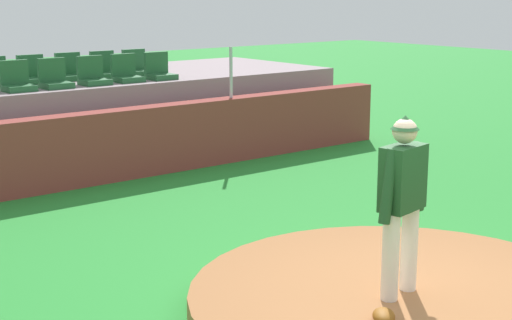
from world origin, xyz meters
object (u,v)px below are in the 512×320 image
stadium_chair_3 (55,79)px  stadium_chair_12 (105,69)px  stadium_chair_2 (17,81)px  stadium_chair_4 (93,76)px  stadium_chair_5 (126,73)px  stadium_chair_6 (159,71)px  stadium_chair_11 (70,71)px  fielding_glove (384,316)px  stadium_chair_13 (136,67)px  pitcher (402,193)px  stadium_chair_10 (33,74)px

stadium_chair_3 → stadium_chair_12: 1.68m
stadium_chair_2 → stadium_chair_4: 1.39m
stadium_chair_3 → stadium_chair_12: (1.42, 0.89, 0.00)m
stadium_chair_5 → stadium_chair_6: 0.69m
stadium_chair_3 → stadium_chair_11: same height
stadium_chair_4 → fielding_glove: bearing=80.2°
stadium_chair_6 → stadium_chair_11: 1.64m
stadium_chair_2 → stadium_chair_4: same height
stadium_chair_2 → stadium_chair_4: (1.39, 0.01, 0.00)m
stadium_chair_2 → stadium_chair_12: size_ratio=1.00×
fielding_glove → stadium_chair_3: size_ratio=0.60×
stadium_chair_4 → stadium_chair_13: (1.38, 0.87, 0.00)m
pitcher → stadium_chair_10: 8.75m
stadium_chair_3 → stadium_chair_6: (2.09, 0.01, 0.00)m
fielding_glove → stadium_chair_4: 8.44m
pitcher → stadium_chair_3: bearing=78.8°
stadium_chair_3 → stadium_chair_5: size_ratio=1.00×
stadium_chair_2 → pitcher: bearing=94.0°
pitcher → stadium_chair_12: (1.53, 8.74, 0.37)m
stadium_chair_2 → stadium_chair_5: bearing=-179.2°
stadium_chair_3 → stadium_chair_10: size_ratio=1.00×
stadium_chair_2 → stadium_chair_10: bearing=-126.3°
pitcher → stadium_chair_5: pitcher is taller
fielding_glove → stadium_chair_10: 9.21m
stadium_chair_5 → stadium_chair_13: size_ratio=1.00×
stadium_chair_3 → stadium_chair_11: bearing=-128.2°
stadium_chair_10 → stadium_chair_13: size_ratio=1.00×
pitcher → stadium_chair_4: bearing=73.5°
stadium_chair_3 → stadium_chair_13: 2.29m
stadium_chair_3 → stadium_chair_5: 1.40m
stadium_chair_4 → stadium_chair_5: same height
pitcher → stadium_chair_6: 8.17m
stadium_chair_3 → stadium_chair_11: 1.19m
pitcher → stadium_chair_2: 7.88m
stadium_chair_5 → stadium_chair_4: bearing=1.4°
stadium_chair_10 → pitcher: bearing=89.3°
pitcher → stadium_chair_11: (0.85, 8.78, 0.37)m
stadium_chair_5 → stadium_chair_12: (0.02, 0.86, 0.00)m
stadium_chair_3 → stadium_chair_5: same height
stadium_chair_2 → stadium_chair_13: 2.91m
stadium_chair_2 → stadium_chair_10: 1.10m
stadium_chair_5 → stadium_chair_12: bearing=-91.2°
stadium_chair_11 → stadium_chair_6: bearing=145.6°
stadium_chair_10 → stadium_chair_5: bearing=148.5°
stadium_chair_2 → stadium_chair_3: size_ratio=1.00×
stadium_chair_3 → stadium_chair_10: (-0.01, 0.90, 0.00)m
pitcher → stadium_chair_4: (0.84, 7.87, 0.37)m
fielding_glove → stadium_chair_5: (2.10, 8.23, 1.32)m
fielding_glove → stadium_chair_12: stadium_chair_12 is taller
stadium_chair_4 → stadium_chair_11: bearing=-90.6°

